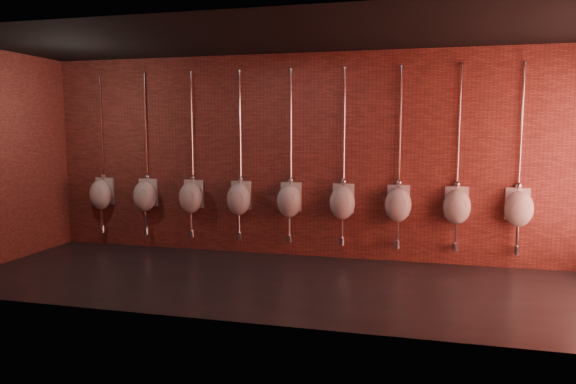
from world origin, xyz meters
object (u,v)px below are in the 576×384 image
urinal_2 (191,197)px  urinal_4 (289,200)px  urinal_1 (145,195)px  urinal_5 (342,202)px  urinal_0 (101,194)px  urinal_3 (239,198)px  urinal_7 (457,206)px  urinal_6 (398,204)px  urinal_8 (519,208)px

urinal_2 → urinal_4: same height
urinal_1 → urinal_5: size_ratio=1.00×
urinal_0 → urinal_3: size_ratio=1.00×
urinal_7 → urinal_6: bearing=180.0°
urinal_1 → urinal_5: same height
urinal_3 → urinal_6: bearing=0.0°
urinal_3 → urinal_5: size_ratio=1.00×
urinal_6 → urinal_7: bearing=0.0°
urinal_4 → urinal_8: (3.36, 0.00, 0.00)m
urinal_4 → urinal_2: bearing=180.0°
urinal_1 → urinal_4: same height
urinal_2 → urinal_7: 4.20m
urinal_4 → urinal_8: 3.36m
urinal_1 → urinal_4: bearing=0.0°
urinal_8 → urinal_5: bearing=180.0°
urinal_2 → urinal_3: (0.84, 0.00, 0.00)m
urinal_3 → urinal_8: 4.20m
urinal_1 → urinal_7: (5.04, 0.00, 0.00)m
urinal_0 → urinal_5: 4.20m
urinal_4 → urinal_6: 1.68m
urinal_0 → urinal_6: bearing=0.0°
urinal_1 → urinal_3: size_ratio=1.00×
urinal_0 → urinal_2: 1.68m
urinal_5 → urinal_8: same height
urinal_3 → urinal_4: 0.84m
urinal_3 → urinal_4: size_ratio=1.00×
urinal_2 → urinal_4: bearing=0.0°
urinal_0 → urinal_4: 3.36m
urinal_2 → urinal_5: same height
urinal_3 → urinal_0: bearing=180.0°
urinal_3 → urinal_6: 2.52m
urinal_0 → urinal_6: same height
urinal_6 → urinal_8: bearing=0.0°
urinal_6 → urinal_8: (1.68, 0.00, 0.00)m
urinal_6 → urinal_0: bearing=180.0°
urinal_2 → urinal_3: 0.84m
urinal_2 → urinal_8: size_ratio=1.00×
urinal_0 → urinal_4: bearing=0.0°
urinal_1 → urinal_5: (3.36, 0.00, 0.00)m
urinal_7 → urinal_0: bearing=180.0°
urinal_1 → urinal_8: size_ratio=1.00×
urinal_0 → urinal_1: same height
urinal_4 → urinal_5: bearing=0.0°
urinal_6 → urinal_7: same height
urinal_4 → urinal_6: size_ratio=1.00×
urinal_5 → urinal_1: bearing=180.0°
urinal_1 → urinal_2: same height
urinal_3 → urinal_4: bearing=0.0°
urinal_2 → urinal_5: (2.52, 0.00, 0.00)m
urinal_7 → urinal_3: bearing=180.0°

